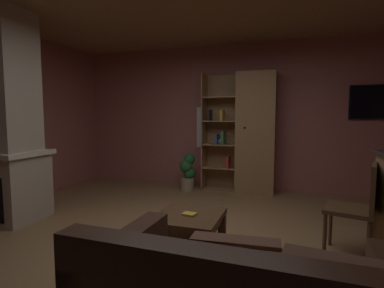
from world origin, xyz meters
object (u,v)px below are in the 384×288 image
Objects in this scene: stone_fireplace at (4,128)px; table_book_0 at (189,214)px; bookshelf_cabinet at (251,134)px; potted_floor_plant at (188,171)px; wall_mounted_tv at (383,102)px; coffee_table at (189,223)px; dining_chair at (359,204)px.

table_book_0 is (2.65, -0.34, -0.76)m from stone_fireplace.
bookshelf_cabinet reaches higher than potted_floor_plant.
bookshelf_cabinet is at bearing -174.16° from wall_mounted_tv.
bookshelf_cabinet is at bearing 85.54° from coffee_table.
bookshelf_cabinet reaches higher than table_book_0.
dining_chair is 2.75m from wall_mounted_tv.
potted_floor_plant is (1.74, 2.21, -0.86)m from stone_fireplace.
stone_fireplace reaches higher than bookshelf_cabinet.
coffee_table is 0.10m from table_book_0.
potted_floor_plant is (-2.41, 2.01, -0.18)m from dining_chair.
dining_chair is 1.36× the size of potted_floor_plant.
dining_chair is at bearing 19.06° from coffee_table.
bookshelf_cabinet is 2.84m from coffee_table.
wall_mounted_tv is at bearing 5.84° from bookshelf_cabinet.
coffee_table is 2.68m from potted_floor_plant.
coffee_table is at bearing -94.46° from bookshelf_cabinet.
coffee_table is at bearing -160.94° from dining_chair.
wall_mounted_tv is (0.75, 2.43, 1.05)m from dining_chair.
dining_chair is 0.94× the size of wall_mounted_tv.
bookshelf_cabinet is 2.30× the size of dining_chair.
potted_floor_plant reaches higher than coffee_table.
potted_floor_plant is 0.69× the size of wall_mounted_tv.
stone_fireplace is at bearing -128.22° from potted_floor_plant.
coffee_table is at bearing -70.67° from potted_floor_plant.
coffee_table is at bearing 121.71° from table_book_0.
stone_fireplace is 3.74m from bookshelf_cabinet.
bookshelf_cabinet is at bearing 10.73° from potted_floor_plant.
bookshelf_cabinet is 3.13× the size of potted_floor_plant.
dining_chair reaches higher than table_book_0.
coffee_table is 0.69× the size of dining_chair.
coffee_table is 3.92m from wall_mounted_tv.
coffee_table is at bearing -6.86° from stone_fireplace.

